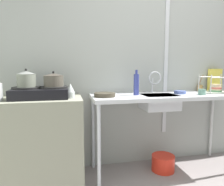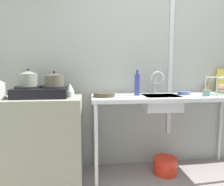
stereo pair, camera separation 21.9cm
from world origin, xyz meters
name	(u,v)px [view 2 (the right image)]	position (x,y,z in m)	size (l,w,h in m)	color
wall_back	(160,65)	(0.00, 1.47, 1.26)	(4.79, 0.10, 2.53)	#9DA19D
wall_metal_strip	(171,54)	(0.11, 1.41, 1.39)	(0.05, 0.01, 2.02)	silver
counter_concrete	(39,139)	(-1.45, 1.13, 0.46)	(0.93, 0.56, 0.92)	gray
counter_sink	(168,101)	(-0.02, 1.13, 0.85)	(1.73, 0.56, 0.92)	silver
stove	(42,92)	(-1.39, 1.13, 0.97)	(0.54, 0.38, 0.12)	black
pot_on_left_burner	(28,78)	(-1.52, 1.13, 1.11)	(0.18, 0.18, 0.18)	slate
pot_on_right_burner	(54,80)	(-1.26, 1.13, 1.10)	(0.20, 0.20, 0.16)	#4D483E
percolator	(70,91)	(-1.10, 1.08, 0.99)	(0.08, 0.08, 0.15)	silver
sink_basin	(161,103)	(-0.11, 1.12, 0.84)	(0.39, 0.32, 0.16)	silver
faucet	(157,79)	(-0.12, 1.25, 1.09)	(0.16, 0.09, 0.27)	silver
frying_pan	(104,95)	(-0.74, 1.10, 0.94)	(0.23, 0.23, 0.04)	#3A3528
dish_rack	(223,90)	(0.66, 1.16, 0.96)	(0.34, 0.24, 0.23)	#B9B7B5
cup_by_rack	(207,93)	(0.36, 1.02, 0.95)	(0.08, 0.08, 0.07)	slate
small_bowl_on_drainboard	(184,93)	(0.18, 1.16, 0.94)	(0.14, 0.14, 0.04)	#4E62A8
bottle_by_sink	(137,84)	(-0.37, 1.16, 1.04)	(0.06, 0.06, 0.28)	navy
cereal_box	(224,80)	(0.81, 1.37, 1.07)	(0.18, 0.06, 0.30)	#DFCD4C
utensil_jar	(207,89)	(0.59, 1.36, 0.96)	(0.07, 0.07, 0.22)	olive
bucket_on_floor	(165,165)	(-0.03, 1.12, 0.09)	(0.27, 0.27, 0.19)	red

